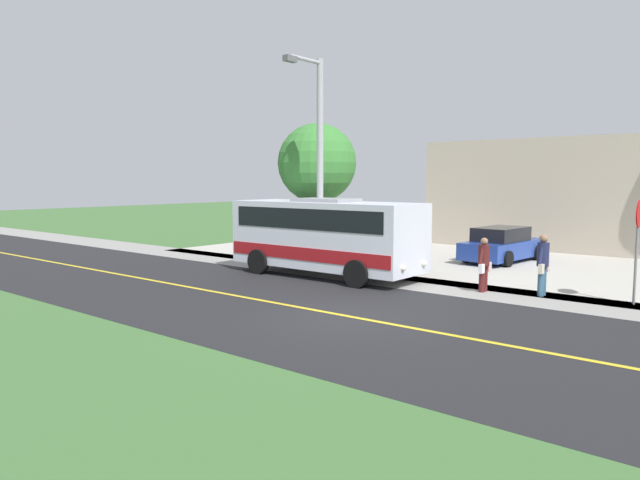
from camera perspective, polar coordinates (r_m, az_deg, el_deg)
ground_plane at (r=14.70m, az=2.49°, el=-7.47°), size 120.00×120.00×0.00m
road_surface at (r=14.70m, az=2.49°, el=-7.46°), size 8.00×100.00×0.01m
sidewalk at (r=19.05m, az=11.89°, el=-4.49°), size 2.40×100.00×0.01m
parking_lot_surface at (r=24.76m, az=25.85°, el=-2.57°), size 14.00×36.00×0.01m
road_centre_line at (r=14.70m, az=2.49°, el=-7.44°), size 0.16×100.00×0.00m
shuttle_bus_front at (r=20.51m, az=0.59°, el=0.66°), size 2.63×7.19×2.76m
pedestrian_with_bags at (r=18.23m, az=21.05°, el=-2.09°), size 0.72×0.34×1.82m
pedestrian_waiting at (r=18.35m, az=15.80°, el=-2.18°), size 0.72×0.34×1.66m
stop_sign at (r=17.93m, az=28.77°, el=0.58°), size 0.76×0.07×2.88m
street_light_pole at (r=21.17m, az=-0.22°, el=8.24°), size 1.97×0.24×7.71m
parked_car_near at (r=25.40m, az=17.47°, el=-0.49°), size 4.54×2.31×1.45m
tree_curbside at (r=24.45m, az=-0.29°, el=7.52°), size 3.30×3.30×5.76m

